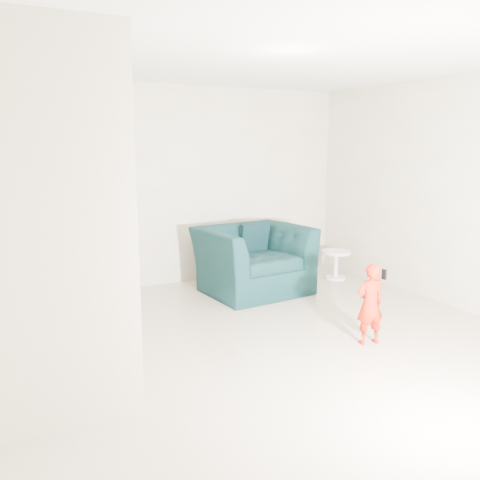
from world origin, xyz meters
The scene contains 11 objects.
floor centered at (0.00, 0.00, 0.00)m, with size 5.50×5.50×0.00m, color tan.
ceiling centered at (0.00, 0.00, 2.70)m, with size 5.50×5.50×0.00m, color silver.
back_wall centered at (0.00, 2.75, 1.35)m, with size 5.00×5.00×0.00m, color #B1A290.
right_wall centered at (2.50, 0.00, 1.35)m, with size 5.50×5.50×0.00m, color #B1A290.
armchair centered at (0.69, 1.86, 0.43)m, with size 1.32×1.15×0.86m, color black.
toddler centered at (0.83, -0.21, 0.40)m, with size 0.29×0.19×0.80m, color #AD1705.
side_table centered at (2.06, 1.89, 0.28)m, with size 0.41×0.41×0.41m.
staircase centered at (-2.00, 0.55, 0.95)m, with size 1.02×3.03×3.62m.
cushion centered at (0.85, 2.15, 0.67)m, with size 0.41×0.12×0.39m, color black.
throw centered at (0.15, 1.77, 0.54)m, with size 0.05×0.49×0.55m, color black.
phone centered at (0.95, -0.26, 0.69)m, with size 0.02×0.05×0.10m, color black.
Camera 1 is at (-2.43, -3.81, 1.92)m, focal length 38.00 mm.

